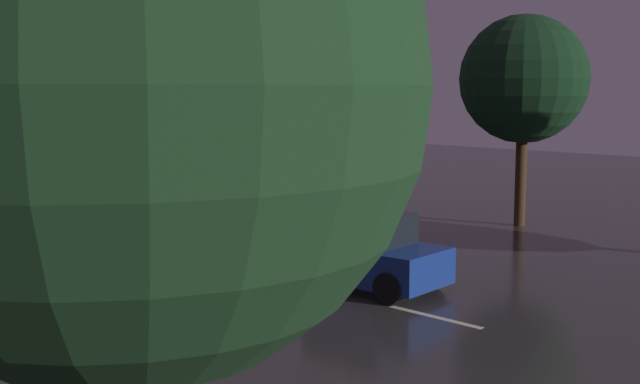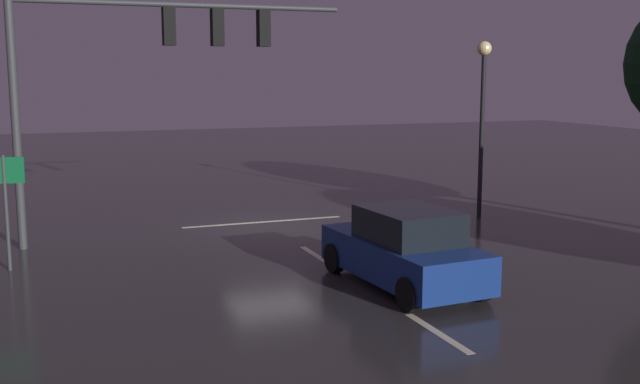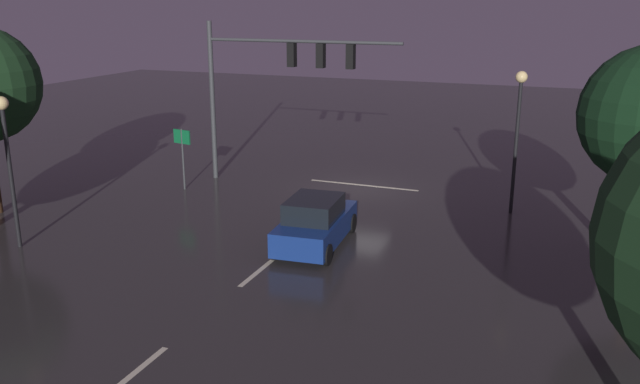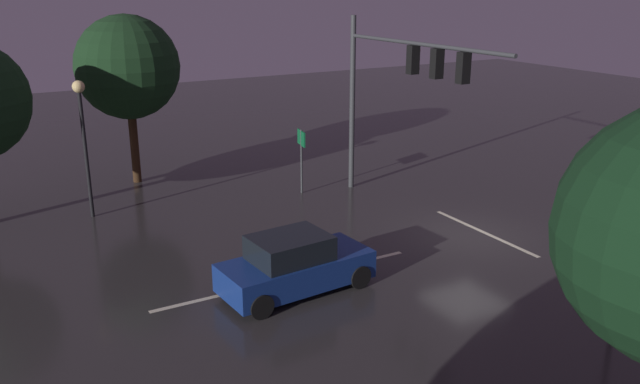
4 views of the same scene
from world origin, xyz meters
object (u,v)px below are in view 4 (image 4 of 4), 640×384
(traffic_signal_assembly, at_px, (399,77))
(street_lamp_right_kerb, at_px, (82,123))
(route_sign, at_px, (301,148))
(tree_right_far, at_px, (128,67))
(car_approaching, at_px, (295,265))
(street_lamp_left_kerb, at_px, (634,184))

(traffic_signal_assembly, relative_size, street_lamp_right_kerb, 1.75)
(traffic_signal_assembly, bearing_deg, street_lamp_right_kerb, 65.48)
(route_sign, distance_m, tree_right_far, 8.02)
(car_approaching, relative_size, route_sign, 1.67)
(route_sign, xyz_separation_m, tree_right_far, (4.98, 5.51, 3.02))
(route_sign, bearing_deg, tree_right_far, 47.87)
(street_lamp_left_kerb, relative_size, street_lamp_right_kerb, 1.08)
(route_sign, bearing_deg, street_lamp_right_kerb, 80.84)
(traffic_signal_assembly, relative_size, tree_right_far, 1.24)
(street_lamp_left_kerb, relative_size, route_sign, 2.04)
(tree_right_far, bearing_deg, street_lamp_right_kerb, 144.44)
(street_lamp_right_kerb, bearing_deg, traffic_signal_assembly, -114.52)
(traffic_signal_assembly, xyz_separation_m, street_lamp_right_kerb, (4.74, 10.39, -1.50))
(tree_right_far, bearing_deg, route_sign, -132.13)
(street_lamp_right_kerb, bearing_deg, route_sign, -99.16)
(traffic_signal_assembly, relative_size, car_approaching, 1.98)
(street_lamp_right_kerb, bearing_deg, tree_right_far, -35.56)
(street_lamp_left_kerb, height_order, street_lamp_right_kerb, street_lamp_left_kerb)
(car_approaching, xyz_separation_m, tree_right_far, (12.89, 1.09, 4.16))
(traffic_signal_assembly, height_order, route_sign, traffic_signal_assembly)
(street_lamp_right_kerb, bearing_deg, street_lamp_left_kerb, -146.78)
(traffic_signal_assembly, height_order, street_lamp_left_kerb, traffic_signal_assembly)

